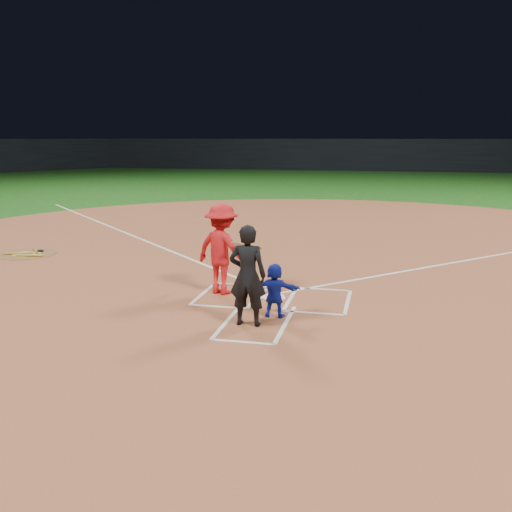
% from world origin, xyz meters
% --- Properties ---
extents(ground, '(120.00, 120.00, 0.00)m').
position_xyz_m(ground, '(0.00, 0.00, 0.00)').
color(ground, '#164C13').
rests_on(ground, ground).
extents(home_plate_dirt, '(28.00, 28.00, 0.01)m').
position_xyz_m(home_plate_dirt, '(0.00, 6.00, 0.01)').
color(home_plate_dirt, brown).
rests_on(home_plate_dirt, ground).
extents(stadium_wall_far, '(80.00, 1.20, 3.20)m').
position_xyz_m(stadium_wall_far, '(0.00, 48.00, 1.60)').
color(stadium_wall_far, black).
rests_on(stadium_wall_far, ground).
extents(home_plate, '(0.60, 0.60, 0.02)m').
position_xyz_m(home_plate, '(0.00, 0.00, 0.02)').
color(home_plate, white).
rests_on(home_plate, home_plate_dirt).
extents(on_deck_circle, '(1.70, 1.70, 0.01)m').
position_xyz_m(on_deck_circle, '(-8.02, 2.95, 0.02)').
color(on_deck_circle, brown).
rests_on(on_deck_circle, home_plate_dirt).
extents(on_deck_logo, '(0.80, 0.80, 0.00)m').
position_xyz_m(on_deck_logo, '(-8.02, 2.95, 0.02)').
color(on_deck_logo, gold).
rests_on(on_deck_logo, on_deck_circle).
extents(on_deck_bat_a, '(0.61, 0.66, 0.06)m').
position_xyz_m(on_deck_bat_a, '(-7.87, 3.20, 0.05)').
color(on_deck_bat_a, olive).
rests_on(on_deck_bat_a, on_deck_circle).
extents(on_deck_bat_b, '(0.79, 0.41, 0.06)m').
position_xyz_m(on_deck_bat_b, '(-8.22, 2.85, 0.05)').
color(on_deck_bat_b, olive).
rests_on(on_deck_bat_b, on_deck_circle).
extents(on_deck_bat_c, '(0.84, 0.15, 0.06)m').
position_xyz_m(on_deck_bat_c, '(-7.72, 2.65, 0.05)').
color(on_deck_bat_c, '#AA833E').
rests_on(on_deck_bat_c, on_deck_circle).
extents(bat_weight_donut, '(0.19, 0.19, 0.05)m').
position_xyz_m(bat_weight_donut, '(-7.82, 3.35, 0.05)').
color(bat_weight_donut, black).
rests_on(bat_weight_donut, on_deck_circle).
extents(catcher, '(0.99, 0.33, 1.06)m').
position_xyz_m(catcher, '(0.27, -1.31, 0.54)').
color(catcher, '#1423A4').
rests_on(catcher, home_plate_dirt).
extents(umpire, '(0.69, 0.45, 1.88)m').
position_xyz_m(umpire, '(-0.12, -1.89, 0.95)').
color(umpire, black).
rests_on(umpire, home_plate_dirt).
extents(chalk_markings, '(28.35, 17.32, 0.01)m').
position_xyz_m(chalk_markings, '(0.00, 5.29, 0.01)').
color(chalk_markings, white).
rests_on(chalk_markings, home_plate_dirt).
extents(batter_at_plate, '(1.61, 1.15, 1.99)m').
position_xyz_m(batter_at_plate, '(-1.18, 0.11, 1.01)').
color(batter_at_plate, red).
rests_on(batter_at_plate, home_plate_dirt).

